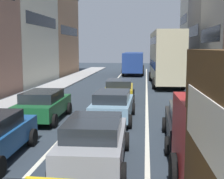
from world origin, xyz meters
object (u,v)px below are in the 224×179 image
at_px(hatchback_centre_lane_third, 113,105).
at_px(bus_far_queue_secondary, 134,61).
at_px(coupe_centre_lane_fourth, 119,90).
at_px(sedan_left_lane_third, 43,105).
at_px(sedan_right_lane_behind_truck, 191,123).
at_px(sedan_centre_lane_second, 94,140).
at_px(bus_mid_queue_primary, 166,56).

xyz_separation_m(hatchback_centre_lane_third, bus_far_queue_secondary, (-0.06, 27.67, 0.96)).
distance_m(coupe_centre_lane_fourth, bus_far_queue_secondary, 22.09).
xyz_separation_m(sedan_left_lane_third, bus_far_queue_secondary, (3.38, 27.93, 0.96)).
bearing_deg(bus_far_queue_secondary, sedan_right_lane_behind_truck, -174.16).
bearing_deg(sedan_right_lane_behind_truck, sedan_centre_lane_second, 129.38).
distance_m(sedan_centre_lane_second, bus_mid_queue_primary, 21.57).
xyz_separation_m(sedan_centre_lane_second, coupe_centre_lane_fourth, (-0.22, 11.56, 0.00)).
relative_size(hatchback_centre_lane_third, bus_far_queue_secondary, 0.41).
relative_size(sedan_centre_lane_second, sedan_left_lane_third, 1.00).
height_order(sedan_centre_lane_second, sedan_right_lane_behind_truck, same).
bearing_deg(bus_far_queue_secondary, coupe_centre_lane_fourth, 179.35).
height_order(coupe_centre_lane_fourth, bus_far_queue_secondary, bus_far_queue_secondary).
relative_size(coupe_centre_lane_fourth, sedan_right_lane_behind_truck, 1.01).
bearing_deg(bus_far_queue_secondary, hatchback_centre_lane_third, 179.72).
xyz_separation_m(sedan_centre_lane_second, sedan_left_lane_third, (-3.50, 5.69, 0.00)).
distance_m(sedan_centre_lane_second, hatchback_centre_lane_third, 5.95).
bearing_deg(sedan_right_lane_behind_truck, hatchback_centre_lane_third, 45.86).
distance_m(sedan_left_lane_third, coupe_centre_lane_fourth, 6.72).
distance_m(sedan_left_lane_third, bus_mid_queue_primary, 17.09).
height_order(hatchback_centre_lane_third, bus_mid_queue_primary, bus_mid_queue_primary).
distance_m(sedan_left_lane_third, sedan_right_lane_behind_truck, 7.46).
xyz_separation_m(hatchback_centre_lane_third, sedan_right_lane_behind_truck, (3.34, -3.38, 0.00)).
bearing_deg(hatchback_centre_lane_third, bus_far_queue_secondary, 0.66).
bearing_deg(hatchback_centre_lane_third, sedan_right_lane_behind_truck, -134.84).
xyz_separation_m(sedan_right_lane_behind_truck, bus_mid_queue_primary, (0.13, 18.63, 2.03)).
bearing_deg(coupe_centre_lane_fourth, bus_mid_queue_primary, -22.81).
distance_m(sedan_right_lane_behind_truck, bus_mid_queue_primary, 18.74).
bearing_deg(sedan_centre_lane_second, coupe_centre_lane_fourth, -0.48).
distance_m(sedan_centre_lane_second, bus_far_queue_secondary, 33.64).
bearing_deg(sedan_left_lane_third, hatchback_centre_lane_third, -86.60).
xyz_separation_m(sedan_centre_lane_second, bus_mid_queue_primary, (3.40, 21.20, 2.03)).
bearing_deg(sedan_centre_lane_second, hatchback_centre_lane_third, -0.96).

